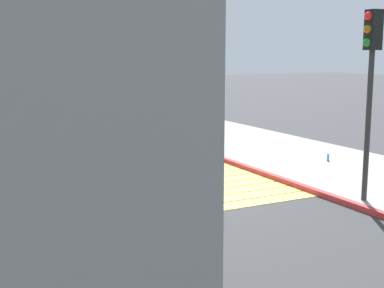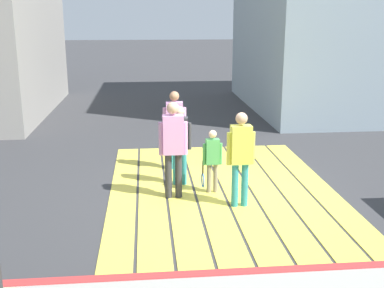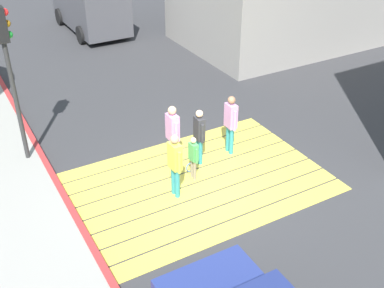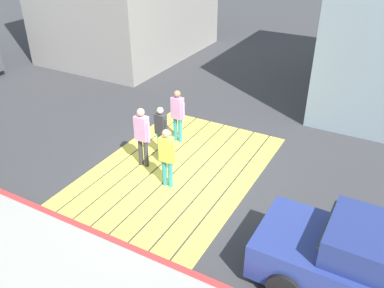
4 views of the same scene
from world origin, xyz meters
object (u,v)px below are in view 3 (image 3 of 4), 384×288
at_px(pedestrian_adult_lead, 173,133).
at_px(traffic_light_corner, 8,56).
at_px(pedestrian_child_with_racket, 193,156).
at_px(van_down_street, 89,4).
at_px(pedestrian_adult_trailing, 231,121).
at_px(pedestrian_teen_behind, 175,161).
at_px(pedestrian_adult_side, 199,133).

bearing_deg(pedestrian_adult_lead, traffic_light_corner, 146.06).
bearing_deg(pedestrian_child_with_racket, traffic_light_corner, 139.74).
bearing_deg(traffic_light_corner, pedestrian_adult_lead, -33.94).
height_order(van_down_street, pedestrian_adult_trailing, van_down_street).
bearing_deg(pedestrian_teen_behind, pedestrian_adult_trailing, 24.20).
bearing_deg(pedestrian_teen_behind, pedestrian_adult_lead, 64.92).
distance_m(van_down_street, pedestrian_teen_behind, 13.76).
bearing_deg(van_down_street, pedestrian_adult_lead, -99.52).
height_order(traffic_light_corner, pedestrian_adult_trailing, traffic_light_corner).
distance_m(pedestrian_adult_lead, pedestrian_adult_side, 0.74).
bearing_deg(traffic_light_corner, pedestrian_adult_side, -30.79).
bearing_deg(pedestrian_child_with_racket, pedestrian_adult_trailing, 21.83).
bearing_deg(traffic_light_corner, pedestrian_adult_trailing, -25.12).
relative_size(van_down_street, pedestrian_adult_side, 3.24).
height_order(van_down_street, pedestrian_child_with_racket, van_down_street).
bearing_deg(pedestrian_adult_trailing, pedestrian_teen_behind, -155.80).
distance_m(pedestrian_adult_lead, pedestrian_teen_behind, 1.27).
distance_m(pedestrian_adult_trailing, pedestrian_child_with_racket, 1.68).
distance_m(van_down_street, pedestrian_adult_side, 12.61).
bearing_deg(pedestrian_adult_lead, pedestrian_teen_behind, -115.08).
bearing_deg(pedestrian_child_with_racket, pedestrian_adult_side, 48.36).
relative_size(traffic_light_corner, pedestrian_teen_behind, 2.47).
distance_m(pedestrian_adult_lead, pedestrian_child_with_racket, 0.85).
height_order(pedestrian_adult_trailing, pedestrian_adult_side, pedestrian_adult_trailing).
xyz_separation_m(van_down_street, pedestrian_teen_behind, (-2.61, -13.51, -0.28)).
distance_m(pedestrian_adult_trailing, pedestrian_adult_side, 1.02).
height_order(pedestrian_adult_trailing, pedestrian_teen_behind, pedestrian_adult_trailing).
distance_m(pedestrian_adult_lead, pedestrian_adult_trailing, 1.73).
height_order(pedestrian_adult_lead, pedestrian_adult_side, pedestrian_adult_lead).
relative_size(pedestrian_adult_lead, pedestrian_teen_behind, 1.06).
xyz_separation_m(pedestrian_adult_trailing, pedestrian_child_with_racket, (-1.53, -0.61, -0.33)).
xyz_separation_m(traffic_light_corner, pedestrian_adult_side, (4.03, -2.40, -2.10)).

